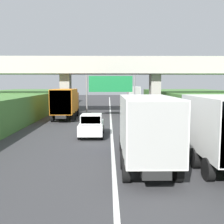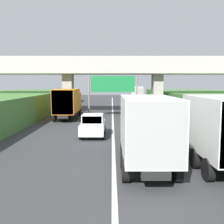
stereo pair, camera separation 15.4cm
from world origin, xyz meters
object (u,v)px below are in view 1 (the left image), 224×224
object	(u,v)px
truck_orange	(66,102)
truck_silver	(214,126)
car_yellow	(137,101)
overhead_highway_sign	(111,87)
truck_blue	(145,127)
car_white	(92,125)
truck_red	(133,94)

from	to	relation	value
truck_orange	truck_silver	size ratio (longest dim) A/B	1.00
truck_orange	car_yellow	world-z (taller)	truck_orange
truck_orange	overhead_highway_sign	bearing A→B (deg)	15.33
truck_blue	truck_orange	distance (m)	18.71
car_white	car_yellow	bearing A→B (deg)	76.83
overhead_highway_sign	car_yellow	size ratio (longest dim) A/B	1.43
car_white	truck_silver	bearing A→B (deg)	-48.00
overhead_highway_sign	truck_silver	world-z (taller)	overhead_highway_sign
overhead_highway_sign	truck_blue	world-z (taller)	overhead_highway_sign
car_white	truck_orange	bearing A→B (deg)	109.49
truck_orange	car_white	distance (m)	10.79
overhead_highway_sign	truck_red	bearing A→B (deg)	78.81
overhead_highway_sign	truck_blue	bearing A→B (deg)	-85.35
truck_orange	truck_silver	distance (m)	20.10
truck_red	car_yellow	xyz separation A→B (m)	(-0.18, -9.69, -1.08)
truck_red	truck_orange	size ratio (longest dim) A/B	1.00
truck_red	car_white	world-z (taller)	truck_red
overhead_highway_sign	truck_blue	distance (m)	19.03
truck_blue	truck_orange	world-z (taller)	same
truck_blue	car_yellow	world-z (taller)	truck_blue
truck_orange	truck_red	bearing A→B (deg)	69.49
truck_red	truck_orange	xyz separation A→B (m)	(-10.31, -27.58, 0.00)
car_yellow	truck_orange	bearing A→B (deg)	-119.54
truck_silver	car_yellow	distance (m)	35.27
truck_red	truck_blue	size ratio (longest dim) A/B	1.00
truck_blue	car_white	size ratio (longest dim) A/B	1.78
truck_silver	car_yellow	bearing A→B (deg)	89.97
car_yellow	car_white	size ratio (longest dim) A/B	1.00
truck_orange	car_yellow	distance (m)	20.59
car_yellow	truck_silver	bearing A→B (deg)	-90.03
car_yellow	car_white	distance (m)	28.76
truck_blue	car_white	bearing A→B (deg)	112.79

